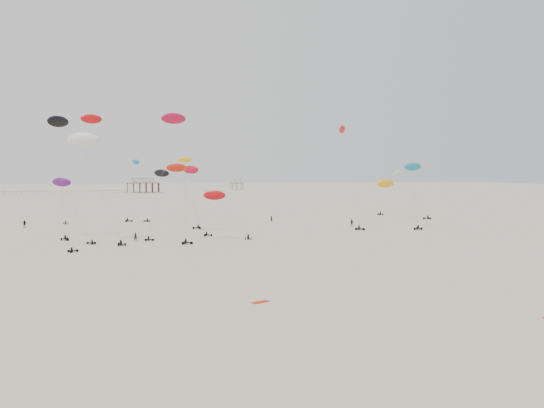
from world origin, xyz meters
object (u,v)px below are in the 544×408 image
object	(u,v)px
rig_0	(347,156)
rig_2	(171,131)
rig_7	(192,183)
pavilion_main	(143,186)
spectator_0	(135,241)
pavilion_small	(237,185)

from	to	relation	value
rig_0	rig_2	size ratio (longest dim) A/B	0.99
rig_0	rig_7	distance (m)	37.40
rig_0	rig_2	bearing A→B (deg)	-25.35
pavilion_main	rig_0	size ratio (longest dim) A/B	0.81
pavilion_main	rig_2	bearing A→B (deg)	-91.62
pavilion_main	rig_0	xyz separation A→B (m)	(35.40, -240.10, 12.56)
rig_0	rig_7	world-z (taller)	rig_0
pavilion_main	rig_0	distance (m)	243.02
rig_7	spectator_0	bearing A→B (deg)	148.36
pavilion_small	rig_0	distance (m)	272.63
pavilion_small	rig_7	bearing A→B (deg)	-105.05
pavilion_main	rig_0	world-z (taller)	rig_0
rig_2	rig_0	bearing A→B (deg)	132.31
pavilion_small	rig_7	size ratio (longest dim) A/B	0.61
pavilion_main	pavilion_small	xyz separation A→B (m)	(70.00, 30.00, -0.74)
pavilion_main	rig_7	distance (m)	233.83
pavilion_small	rig_2	size ratio (longest dim) A/B	0.34
rig_7	rig_0	bearing A→B (deg)	-98.55
pavilion_small	rig_0	xyz separation A→B (m)	(-34.60, -270.10, 13.29)
rig_7	spectator_0	xyz separation A→B (m)	(-13.79, -21.23, -10.55)
rig_0	rig_7	xyz separation A→B (m)	(-36.32, 6.35, -6.24)
pavilion_main	rig_7	size ratio (longest dim) A/B	1.43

